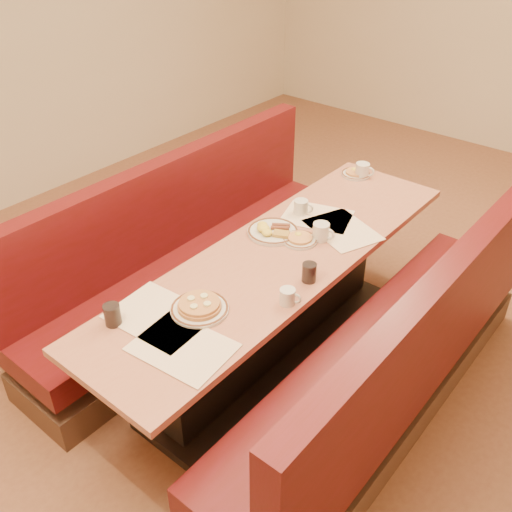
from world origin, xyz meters
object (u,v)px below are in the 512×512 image
Objects in this scene: coffee_mug_b at (301,207)px; coffee_mug_d at (363,170)px; booth_left at (190,264)px; booth_right at (393,368)px; coffee_mug_c at (322,231)px; soda_tumbler_mid at (309,272)px; soda_tumbler_near at (112,315)px; pancake_plate at (200,307)px; eggs_plate at (272,231)px; coffee_mug_a at (288,296)px; diner_table at (279,308)px.

coffee_mug_d reaches higher than coffee_mug_b.
coffee_mug_d is (0.58, 1.10, 0.44)m from booth_left.
booth_left is 1.00× the size of booth_right.
soda_tumbler_mid reaches higher than coffee_mug_c.
pancake_plate is at bearing 53.09° from soda_tumbler_near.
soda_tumbler_mid is (0.42, -0.24, 0.03)m from eggs_plate.
coffee_mug_d reaches higher than coffee_mug_a.
coffee_mug_b is at bearing 37.71° from booth_left.
pancake_plate is 2.58× the size of coffee_mug_a.
coffee_mug_a is 0.82× the size of coffee_mug_c.
booth_left is 1.04m from pancake_plate.
coffee_mug_d is (-0.88, 1.10, 0.44)m from booth_right.
pancake_plate reaches higher than eggs_plate.
booth_left is 0.96m from coffee_mug_c.
coffee_mug_a is 1.48m from coffee_mug_d.
coffee_mug_a is 0.62m from coffee_mug_c.
booth_right is at bearing 40.24° from pancake_plate.
booth_left is 1.15m from coffee_mug_a.
booth_left is at bearing 174.24° from soda_tumbler_mid.
booth_left is 19.04× the size of coffee_mug_d.
eggs_plate is 0.29m from coffee_mug_b.
soda_tumbler_near reaches higher than coffee_mug_b.
coffee_mug_c reaches higher than pancake_plate.
soda_tumbler_mid is at bearing -21.42° from diner_table.
booth_left is 0.83m from coffee_mug_b.
soda_tumbler_mid reaches higher than eggs_plate.
pancake_plate is at bearing -139.76° from booth_right.
coffee_mug_c is at bearing 157.78° from booth_right.
diner_table is 18.97× the size of coffee_mug_c.
soda_tumbler_mid is (-0.03, 0.22, 0.01)m from coffee_mug_a.
booth_right is 21.41× the size of coffee_mug_b.
coffee_mug_c reaches higher than coffee_mug_b.
diner_table is at bearing 75.49° from soda_tumbler_near.
coffee_mug_c is at bearing 84.47° from pancake_plate.
eggs_plate is at bearing -111.00° from coffee_mug_b.
booth_left is 23.66× the size of soda_tumbler_near.
booth_right reaches higher than soda_tumbler_mid.
soda_tumbler_near reaches higher than soda_tumbler_mid.
booth_right is at bearing -8.79° from eggs_plate.
coffee_mug_b is 0.89× the size of coffee_mug_c.
booth_left is at bearing 180.00° from diner_table.
coffee_mug_b is at bearing 99.19° from pancake_plate.
booth_right is at bearing 0.00° from booth_left.
soda_tumbler_mid is at bearing 63.78° from pancake_plate.
eggs_plate is 0.28m from coffee_mug_c.
pancake_plate is (-0.74, -0.62, 0.41)m from booth_right.
diner_table is 23.66× the size of soda_tumbler_near.
booth_left is 1.08m from soda_tumbler_mid.
diner_table is at bearing 158.58° from soda_tumbler_mid.
booth_left is 18.97× the size of coffee_mug_c.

